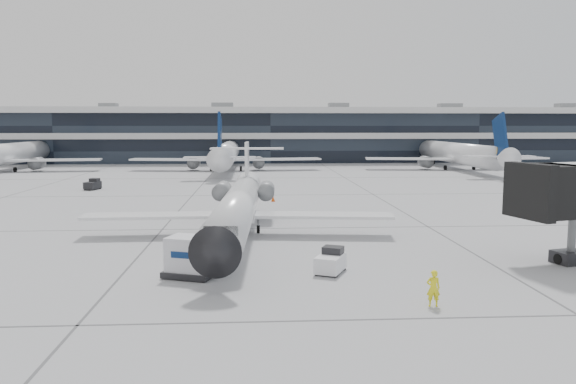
{
  "coord_description": "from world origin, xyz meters",
  "views": [
    {
      "loc": [
        -3.09,
        -41.29,
        7.7
      ],
      "look_at": [
        -0.61,
        1.14,
        2.6
      ],
      "focal_mm": 35.0,
      "sensor_mm": 36.0,
      "label": 1
    }
  ],
  "objects": [
    {
      "name": "cargo_uld",
      "position": [
        -6.42,
        -13.16,
        1.02
      ],
      "size": [
        2.96,
        2.57,
        2.03
      ],
      "rotation": [
        0.0,
        0.0,
        -0.35
      ],
      "color": "black",
      "rests_on": "ground"
    },
    {
      "name": "regional_jet",
      "position": [
        -4.29,
        -2.73,
        2.12
      ],
      "size": [
        21.55,
        26.87,
        6.21
      ],
      "rotation": [
        0.0,
        0.0,
        -0.04
      ],
      "color": "white",
      "rests_on": "ground"
    },
    {
      "name": "traffic_cone",
      "position": [
        -1.31,
        14.81,
        0.28
      ],
      "size": [
        0.54,
        0.54,
        0.6
      ],
      "rotation": [
        0.0,
        0.0,
        0.43
      ],
      "color": "#D8470B",
      "rests_on": "ground"
    },
    {
      "name": "ramp_worker",
      "position": [
        4.43,
        -18.53,
        0.8
      ],
      "size": [
        0.61,
        0.42,
        1.59
      ],
      "primitive_type": "imported",
      "rotation": [
        0.0,
        0.0,
        3.07
      ],
      "color": "yellow",
      "rests_on": "ground"
    },
    {
      "name": "ground",
      "position": [
        0.0,
        0.0,
        0.0
      ],
      "size": [
        220.0,
        220.0,
        0.0
      ],
      "primitive_type": "plane",
      "color": "gray",
      "rests_on": "ground"
    },
    {
      "name": "terminal",
      "position": [
        0.0,
        82.0,
        5.0
      ],
      "size": [
        170.0,
        22.0,
        10.0
      ],
      "primitive_type": "cube",
      "color": "black",
      "rests_on": "ground"
    },
    {
      "name": "bg_jet_left",
      "position": [
        -45.0,
        55.0,
        0.0
      ],
      "size": [
        32.0,
        40.0,
        9.6
      ],
      "primitive_type": null,
      "color": "white",
      "rests_on": "ground"
    },
    {
      "name": "baggage_tug",
      "position": [
        0.83,
        -12.73,
        0.58
      ],
      "size": [
        1.94,
        2.36,
        1.3
      ],
      "rotation": [
        0.0,
        0.0,
        -0.42
      ],
      "color": "white",
      "rests_on": "ground"
    },
    {
      "name": "bg_jet_center",
      "position": [
        -8.0,
        55.0,
        0.0
      ],
      "size": [
        32.0,
        40.0,
        9.6
      ],
      "primitive_type": null,
      "color": "white",
      "rests_on": "ground"
    },
    {
      "name": "far_tug",
      "position": [
        -22.5,
        26.6,
        0.6
      ],
      "size": [
        1.76,
        2.35,
        1.33
      ],
      "rotation": [
        0.0,
        0.0,
        -0.28
      ],
      "color": "black",
      "rests_on": "ground"
    },
    {
      "name": "bg_jet_right",
      "position": [
        32.0,
        55.0,
        0.0
      ],
      "size": [
        32.0,
        40.0,
        9.6
      ],
      "primitive_type": null,
      "color": "white",
      "rests_on": "ground"
    }
  ]
}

